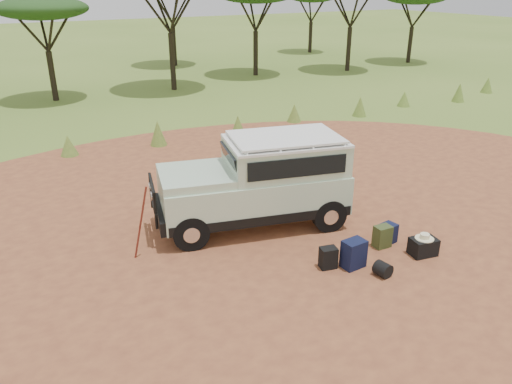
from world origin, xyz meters
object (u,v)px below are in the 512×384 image
backpack_black (328,258)px  hard_case (423,247)px  safari_vehicle (259,184)px  backpack_navy (354,254)px  duffel_navy (387,234)px  backpack_olive (382,237)px  walking_staff (141,223)px

backpack_black → hard_case: 2.18m
safari_vehicle → hard_case: bearing=-38.5°
safari_vehicle → backpack_navy: safari_vehicle is taller
safari_vehicle → backpack_black: size_ratio=10.24×
duffel_navy → backpack_navy: bearing=-170.3°
backpack_navy → hard_case: 1.67m
backpack_navy → backpack_olive: size_ratio=1.20×
walking_staff → backpack_navy: 4.45m
safari_vehicle → backpack_olive: bearing=-38.3°
duffel_navy → hard_case: duffel_navy is taller
backpack_black → duffel_navy: 1.82m
safari_vehicle → walking_staff: bearing=-162.8°
backpack_navy → duffel_navy: 1.40m
safari_vehicle → backpack_black: safari_vehicle is taller
backpack_black → duffel_navy: backpack_black is taller
backpack_black → hard_case: size_ratio=0.84×
safari_vehicle → backpack_olive: safari_vehicle is taller
safari_vehicle → backpack_navy: bearing=-61.3°
walking_staff → duffel_navy: walking_staff is taller
backpack_navy → backpack_olive: bearing=13.6°
walking_staff → safari_vehicle: bearing=-57.3°
walking_staff → backpack_navy: bearing=-95.0°
walking_staff → hard_case: (5.29, -2.83, -0.63)m
backpack_navy → duffel_navy: bearing=14.3°
backpack_black → safari_vehicle: bearing=108.4°
backpack_navy → hard_case: bearing=-16.1°
duffel_navy → walking_staff: bearing=149.4°
safari_vehicle → duffel_navy: (2.05, -2.23, -0.83)m
backpack_black → backpack_navy: (0.47, -0.22, 0.07)m
backpack_navy → duffel_navy: backpack_navy is taller
safari_vehicle → backpack_black: 2.58m
safari_vehicle → backpack_olive: 3.05m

